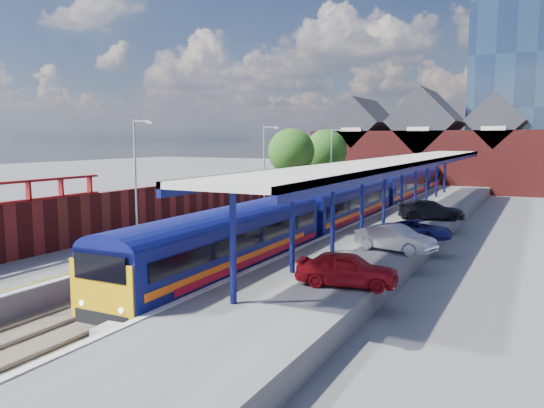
{
  "coord_description": "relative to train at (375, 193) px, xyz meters",
  "views": [
    {
      "loc": [
        14.66,
        -17.81,
        6.87
      ],
      "look_at": [
        -1.24,
        13.21,
        2.6
      ],
      "focal_mm": 35.0,
      "sensor_mm": 36.0,
      "label": 1
    }
  ],
  "objects": [
    {
      "name": "yellow_line",
      "position": [
        -5.24,
        -7.93,
        -1.12
      ],
      "size": [
        0.14,
        76.0,
        0.01
      ],
      "primitive_type": "cube",
      "color": "yellow",
      "rests_on": "left_platform"
    },
    {
      "name": "left_platform",
      "position": [
        -6.99,
        -7.93,
        -1.62
      ],
      "size": [
        5.0,
        76.0,
        1.0
      ],
      "primitive_type": "cube",
      "color": "#565659",
      "rests_on": "ground"
    },
    {
      "name": "parked_car_dark",
      "position": [
        5.97,
        -5.99,
        -0.43
      ],
      "size": [
        5.11,
        3.14,
        1.38
      ],
      "primitive_type": "imported",
      "rotation": [
        0.0,
        0.0,
        1.84
      ],
      "color": "black",
      "rests_on": "right_platform"
    },
    {
      "name": "lamp_post_c",
      "position": [
        -7.86,
        -5.93,
        2.87
      ],
      "size": [
        1.48,
        0.18,
        7.0
      ],
      "color": "#A5A8AA",
      "rests_on": "left_platform"
    },
    {
      "name": "tree_near",
      "position": [
        -11.84,
        7.98,
        3.23
      ],
      "size": [
        5.2,
        5.2,
        8.1
      ],
      "color": "#382314",
      "rests_on": "ground"
    },
    {
      "name": "ground",
      "position": [
        -1.49,
        2.07,
        -2.12
      ],
      "size": [
        240.0,
        240.0,
        0.0
      ],
      "primitive_type": "plane",
      "color": "#5B5B5E",
      "rests_on": "ground"
    },
    {
      "name": "coping_right",
      "position": [
        1.66,
        -7.93,
        -1.1
      ],
      "size": [
        0.3,
        76.0,
        0.05
      ],
      "primitive_type": "cube",
      "color": "silver",
      "rests_on": "right_platform"
    },
    {
      "name": "lamp_post_b",
      "position": [
        -7.86,
        -21.93,
        2.87
      ],
      "size": [
        1.48,
        0.18,
        7.0
      ],
      "color": "#A5A8AA",
      "rests_on": "left_platform"
    },
    {
      "name": "parked_car_red",
      "position": [
        6.37,
        -25.87,
        -0.43
      ],
      "size": [
        4.28,
        2.23,
        1.39
      ],
      "primitive_type": "imported",
      "rotation": [
        0.0,
        0.0,
        1.72
      ],
      "color": "#A30D15",
      "rests_on": "right_platform"
    },
    {
      "name": "glass_tower",
      "position": [
        8.51,
        52.07,
        18.08
      ],
      "size": [
        14.2,
        14.2,
        40.3
      ],
      "color": "#475C7A",
      "rests_on": "ground"
    },
    {
      "name": "parked_car_silver",
      "position": [
        6.43,
        -18.39,
        -0.43
      ],
      "size": [
        4.46,
        2.57,
        1.39
      ],
      "primitive_type": "imported",
      "rotation": [
        0.0,
        0.0,
        1.29
      ],
      "color": "silver",
      "rests_on": "right_platform"
    },
    {
      "name": "brick_wall",
      "position": [
        -9.59,
        -14.39,
        0.33
      ],
      "size": [
        0.35,
        50.0,
        3.86
      ],
      "color": "maroon",
      "rests_on": "left_platform"
    },
    {
      "name": "station_building",
      "position": [
        -1.49,
        30.07,
        3.33
      ],
      "size": [
        30.0,
        12.12,
        13.78
      ],
      "color": "maroon",
      "rests_on": "ground"
    },
    {
      "name": "canopy",
      "position": [
        3.99,
        -5.98,
        3.13
      ],
      "size": [
        4.5,
        52.0,
        4.48
      ],
      "color": "#0D1250",
      "rests_on": "right_platform"
    },
    {
      "name": "platform_sign",
      "position": [
        -6.49,
        -3.93,
        0.57
      ],
      "size": [
        0.55,
        0.08,
        2.5
      ],
      "color": "#A5A8AA",
      "rests_on": "left_platform"
    },
    {
      "name": "lamp_post_d",
      "position": [
        -7.86,
        10.07,
        2.87
      ],
      "size": [
        1.48,
        0.18,
        7.0
      ],
      "color": "#A5A8AA",
      "rests_on": "left_platform"
    },
    {
      "name": "coping_left",
      "position": [
        -4.64,
        -7.93,
        -1.1
      ],
      "size": [
        0.3,
        76.0,
        0.05
      ],
      "primitive_type": "cube",
      "color": "silver",
      "rests_on": "left_platform"
    },
    {
      "name": "parked_car_blue",
      "position": [
        6.86,
        -13.86,
        -0.59
      ],
      "size": [
        4.23,
        3.14,
        1.07
      ],
      "primitive_type": "imported",
      "rotation": [
        0.0,
        0.0,
        1.16
      ],
      "color": "navy",
      "rests_on": "right_platform"
    },
    {
      "name": "tree_far",
      "position": [
        -10.84,
        15.98,
        3.23
      ],
      "size": [
        5.2,
        5.2,
        8.1
      ],
      "color": "#382314",
      "rests_on": "ground"
    },
    {
      "name": "relay_cabinet",
      "position": [
        1.2,
        -33.77,
        -1.62
      ],
      "size": [
        0.77,
        0.95,
        1.0
      ],
      "primitive_type": "cube",
      "rotation": [
        0.0,
        0.0,
        0.08
      ],
      "color": "#A4A7A9",
      "rests_on": "ground"
    },
    {
      "name": "right_platform",
      "position": [
        4.51,
        -7.93,
        -1.62
      ],
      "size": [
        6.0,
        76.0,
        1.0
      ],
      "primitive_type": "cube",
      "color": "#565659",
      "rests_on": "ground"
    },
    {
      "name": "train",
      "position": [
        0.0,
        0.0,
        0.0
      ],
      "size": [
        2.97,
        65.93,
        3.45
      ],
      "color": "#0C1057",
      "rests_on": "ground"
    },
    {
      "name": "rails",
      "position": [
        -1.49,
        -7.93,
        -2.0
      ],
      "size": [
        4.51,
        76.0,
        0.14
      ],
      "color": "slate",
      "rests_on": "ground"
    },
    {
      "name": "ballast_bed",
      "position": [
        -1.49,
        -7.93,
        -2.09
      ],
      "size": [
        6.0,
        76.0,
        0.06
      ],
      "primitive_type": "cube",
      "color": "#473D33",
      "rests_on": "ground"
    }
  ]
}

